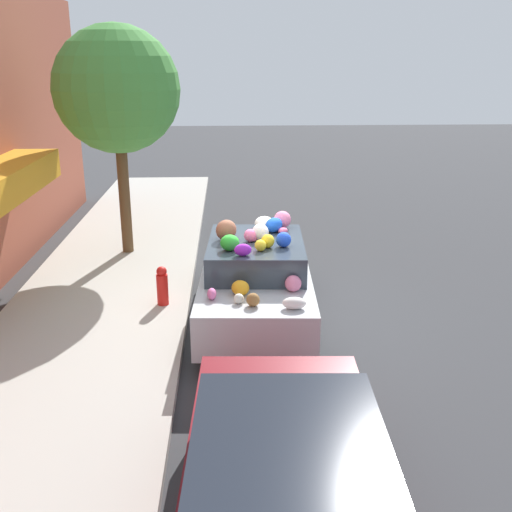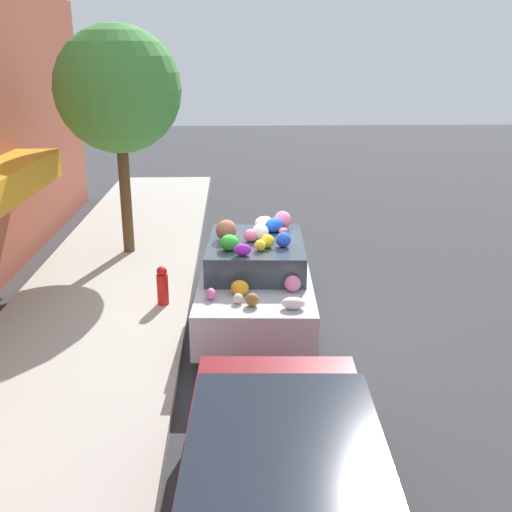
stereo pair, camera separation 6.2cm
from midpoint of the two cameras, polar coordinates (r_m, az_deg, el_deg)
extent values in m
plane|color=#38383A|center=(10.35, -0.20, -5.89)|extent=(60.00, 60.00, 0.00)
cube|color=#B2ADA3|center=(10.59, -15.04, -5.60)|extent=(24.00, 3.20, 0.14)
cube|color=orange|center=(11.55, -22.71, 6.60)|extent=(4.09, 0.90, 0.55)
cylinder|color=brown|center=(13.34, -12.19, 5.76)|extent=(0.24, 0.24, 2.58)
sphere|color=#47933D|center=(13.05, -12.86, 15.22)|extent=(2.60, 2.60, 2.60)
cylinder|color=red|center=(10.58, -8.71, -3.15)|extent=(0.20, 0.20, 0.55)
sphere|color=red|center=(10.46, -8.80, -1.45)|extent=(0.18, 0.18, 0.18)
cube|color=#B7BABF|center=(10.11, 0.18, -2.55)|extent=(4.46, 1.96, 0.67)
cube|color=#333D47|center=(9.75, 0.17, 0.19)|extent=(2.04, 1.63, 0.46)
cylinder|color=black|center=(11.53, -3.74, -1.67)|extent=(0.63, 0.21, 0.62)
cylinder|color=black|center=(11.52, 4.20, -1.70)|extent=(0.63, 0.21, 0.62)
cylinder|color=black|center=(9.04, -5.00, -7.60)|extent=(0.63, 0.21, 0.62)
cylinder|color=black|center=(9.03, 5.22, -7.65)|extent=(0.63, 0.21, 0.62)
ellipsoid|color=pink|center=(9.63, -0.12, 1.70)|extent=(0.21, 0.22, 0.10)
ellipsoid|color=pink|center=(8.55, -4.09, -3.61)|extent=(0.20, 0.14, 0.16)
ellipsoid|color=pink|center=(10.08, 2.77, 2.43)|extent=(0.21, 0.22, 0.10)
sphere|color=white|center=(8.40, -1.51, -4.07)|extent=(0.20, 0.20, 0.14)
sphere|color=yellow|center=(9.30, 1.29, 1.44)|extent=(0.30, 0.30, 0.21)
sphere|color=white|center=(11.55, 2.36, 2.32)|extent=(0.22, 0.22, 0.16)
ellipsoid|color=#B13AC9|center=(11.19, 2.62, 1.79)|extent=(0.25, 0.33, 0.16)
sphere|color=olive|center=(8.30, -0.15, -4.19)|extent=(0.27, 0.27, 0.19)
sphere|color=pink|center=(10.37, 2.72, 3.48)|extent=(0.34, 0.34, 0.30)
sphere|color=yellow|center=(10.15, 0.71, 2.76)|extent=(0.21, 0.21, 0.16)
ellipsoid|color=white|center=(8.23, 3.79, -4.51)|extent=(0.23, 0.34, 0.16)
sphere|color=pink|center=(9.59, -0.37, 1.96)|extent=(0.21, 0.21, 0.21)
sphere|color=purple|center=(11.03, -0.79, 1.57)|extent=(0.23, 0.23, 0.16)
ellipsoid|color=brown|center=(9.69, -2.68, 2.49)|extent=(0.47, 0.47, 0.33)
ellipsoid|color=purple|center=(8.92, -1.10, 0.59)|extent=(0.18, 0.27, 0.18)
sphere|color=white|center=(9.66, 0.59, 2.27)|extent=(0.28, 0.28, 0.27)
sphere|color=pink|center=(8.81, 3.71, -2.64)|extent=(0.34, 0.34, 0.24)
ellipsoid|color=blue|center=(10.14, 1.91, 2.97)|extent=(0.45, 0.42, 0.24)
ellipsoid|color=white|center=(10.25, 0.98, 3.12)|extent=(0.41, 0.37, 0.24)
sphere|color=yellow|center=(9.14, 0.59, 1.02)|extent=(0.23, 0.23, 0.18)
ellipsoid|color=green|center=(9.16, -2.35, 1.28)|extent=(0.35, 0.36, 0.25)
ellipsoid|color=orange|center=(8.68, -1.36, -3.05)|extent=(0.34, 0.32, 0.22)
sphere|color=blue|center=(9.33, 2.81, 1.56)|extent=(0.25, 0.25, 0.24)
sphere|color=brown|center=(11.81, 1.67, 2.78)|extent=(0.25, 0.25, 0.19)
cube|color=maroon|center=(5.65, 2.89, -22.06)|extent=(4.15, 1.97, 0.61)
cube|color=#1E232D|center=(5.18, 3.07, -18.55)|extent=(1.90, 1.66, 0.50)
cylinder|color=black|center=(6.86, -4.87, -17.04)|extent=(0.60, 0.21, 0.60)
cylinder|color=black|center=(6.92, 9.51, -16.91)|extent=(0.60, 0.21, 0.60)
camera|label=1|loc=(0.03, -89.82, 0.06)|focal=42.00mm
camera|label=2|loc=(0.03, 90.18, -0.06)|focal=42.00mm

